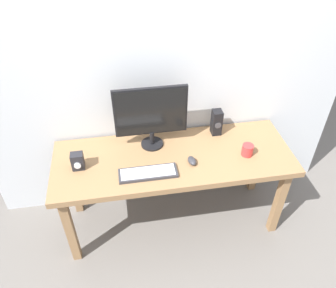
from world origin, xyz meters
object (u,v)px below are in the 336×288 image
at_px(monitor, 151,114).
at_px(speaker_right, 217,122).
at_px(desk, 173,164).
at_px(audio_controller, 78,161).
at_px(keyboard_primary, 148,173).
at_px(coffee_mug, 247,150).
at_px(mouse, 192,161).

xyz_separation_m(monitor, speaker_right, (0.51, 0.05, -0.17)).
xyz_separation_m(desk, audio_controller, (-0.68, -0.01, 0.14)).
relative_size(monitor, keyboard_primary, 1.31).
xyz_separation_m(monitor, coffee_mug, (0.67, -0.24, -0.23)).
bearing_deg(audio_controller, keyboard_primary, -16.87).
bearing_deg(monitor, coffee_mug, -19.49).
distance_m(desk, keyboard_primary, 0.27).
distance_m(mouse, speaker_right, 0.42).
bearing_deg(monitor, mouse, -45.83).
height_order(monitor, keyboard_primary, monitor).
bearing_deg(keyboard_primary, coffee_mug, 6.56).
distance_m(desk, audio_controller, 0.69).
relative_size(desk, coffee_mug, 20.19).
xyz_separation_m(monitor, mouse, (0.25, -0.26, -0.25)).
relative_size(keyboard_primary, mouse, 4.31).
bearing_deg(audio_controller, mouse, -5.81).
bearing_deg(mouse, audio_controller, 165.11).
bearing_deg(audio_controller, speaker_right, 12.46).
height_order(speaker_right, audio_controller, speaker_right).
relative_size(mouse, coffee_mug, 1.08).
height_order(monitor, mouse, monitor).
relative_size(monitor, mouse, 5.63).
height_order(keyboard_primary, speaker_right, speaker_right).
distance_m(monitor, coffee_mug, 0.75).
distance_m(keyboard_primary, coffee_mug, 0.74).
relative_size(keyboard_primary, speaker_right, 1.95).
height_order(keyboard_primary, mouse, mouse).
height_order(desk, coffee_mug, coffee_mug).
height_order(desk, audio_controller, audio_controller).
height_order(desk, speaker_right, speaker_right).
height_order(keyboard_primary, audio_controller, audio_controller).
xyz_separation_m(speaker_right, coffee_mug, (0.16, -0.29, -0.06)).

